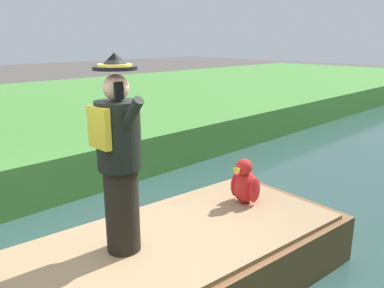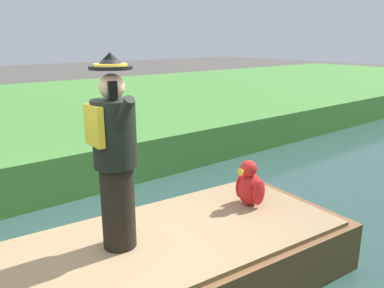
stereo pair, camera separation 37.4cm
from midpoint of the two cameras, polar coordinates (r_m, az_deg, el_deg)
name	(u,v)px [view 1 (the left image)]	position (r m, az deg, el deg)	size (l,w,h in m)	color
boat	(164,267)	(4.19, -6.89, -17.64)	(2.20, 4.35, 0.61)	brown
person_pirate	(119,158)	(3.58, -13.63, -2.00)	(0.61, 0.42, 1.85)	black
parrot_plush	(245,184)	(4.77, 5.60, -5.89)	(0.36, 0.34, 0.57)	red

